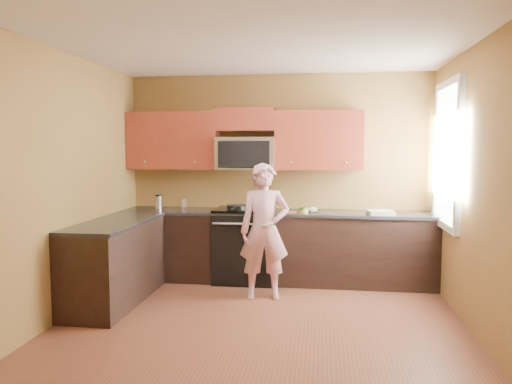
% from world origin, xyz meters
% --- Properties ---
extents(floor, '(4.00, 4.00, 0.00)m').
position_xyz_m(floor, '(0.00, 0.00, 0.00)').
color(floor, brown).
rests_on(floor, ground).
extents(ceiling, '(4.00, 4.00, 0.00)m').
position_xyz_m(ceiling, '(0.00, 0.00, 2.70)').
color(ceiling, white).
rests_on(ceiling, ground).
extents(wall_back, '(4.00, 0.00, 4.00)m').
position_xyz_m(wall_back, '(0.00, 2.00, 1.35)').
color(wall_back, brown).
rests_on(wall_back, ground).
extents(wall_front, '(4.00, 0.00, 4.00)m').
position_xyz_m(wall_front, '(0.00, -2.00, 1.35)').
color(wall_front, brown).
rests_on(wall_front, ground).
extents(wall_left, '(0.00, 4.00, 4.00)m').
position_xyz_m(wall_left, '(-2.00, 0.00, 1.35)').
color(wall_left, brown).
rests_on(wall_left, ground).
extents(wall_right, '(0.00, 4.00, 4.00)m').
position_xyz_m(wall_right, '(2.00, 0.00, 1.35)').
color(wall_right, brown).
rests_on(wall_right, ground).
extents(cabinet_back_run, '(4.00, 0.60, 0.88)m').
position_xyz_m(cabinet_back_run, '(0.00, 1.70, 0.44)').
color(cabinet_back_run, black).
rests_on(cabinet_back_run, floor).
extents(cabinet_left_run, '(0.60, 1.60, 0.88)m').
position_xyz_m(cabinet_left_run, '(-1.70, 0.60, 0.44)').
color(cabinet_left_run, black).
rests_on(cabinet_left_run, floor).
extents(countertop_back, '(4.00, 0.62, 0.04)m').
position_xyz_m(countertop_back, '(0.00, 1.69, 0.90)').
color(countertop_back, black).
rests_on(countertop_back, cabinet_back_run).
extents(countertop_left, '(0.62, 1.60, 0.04)m').
position_xyz_m(countertop_left, '(-1.69, 0.60, 0.90)').
color(countertop_left, black).
rests_on(countertop_left, cabinet_left_run).
extents(stove, '(0.76, 0.65, 0.95)m').
position_xyz_m(stove, '(-0.40, 1.68, 0.47)').
color(stove, black).
rests_on(stove, floor).
extents(microwave, '(0.76, 0.40, 0.42)m').
position_xyz_m(microwave, '(-0.40, 1.80, 1.45)').
color(microwave, silver).
rests_on(microwave, wall_back).
extents(upper_cab_left, '(1.22, 0.33, 0.75)m').
position_xyz_m(upper_cab_left, '(-1.39, 1.83, 1.45)').
color(upper_cab_left, maroon).
rests_on(upper_cab_left, wall_back).
extents(upper_cab_right, '(1.12, 0.33, 0.75)m').
position_xyz_m(upper_cab_right, '(0.54, 1.83, 1.45)').
color(upper_cab_right, maroon).
rests_on(upper_cab_right, wall_back).
extents(upper_cab_over_mw, '(0.76, 0.33, 0.30)m').
position_xyz_m(upper_cab_over_mw, '(-0.40, 1.83, 2.10)').
color(upper_cab_over_mw, maroon).
rests_on(upper_cab_over_mw, wall_back).
extents(window, '(0.06, 1.06, 1.66)m').
position_xyz_m(window, '(1.98, 1.20, 1.65)').
color(window, white).
rests_on(window, wall_right).
extents(woman, '(0.62, 0.46, 1.56)m').
position_xyz_m(woman, '(-0.06, 0.99, 0.78)').
color(woman, '#D76B8F').
rests_on(woman, floor).
extents(frying_pan, '(0.32, 0.50, 0.06)m').
position_xyz_m(frying_pan, '(-0.47, 1.55, 0.95)').
color(frying_pan, black).
rests_on(frying_pan, stove).
extents(butter_tub, '(0.14, 0.14, 0.08)m').
position_xyz_m(butter_tub, '(0.36, 1.58, 0.92)').
color(butter_tub, gold).
rests_on(butter_tub, countertop_back).
extents(toast_slice, '(0.13, 0.13, 0.01)m').
position_xyz_m(toast_slice, '(0.22, 1.57, 0.93)').
color(toast_slice, '#B27F47').
rests_on(toast_slice, countertop_back).
extents(napkin_a, '(0.14, 0.14, 0.06)m').
position_xyz_m(napkin_a, '(-0.14, 1.46, 0.95)').
color(napkin_a, silver).
rests_on(napkin_a, countertop_back).
extents(napkin_b, '(0.12, 0.13, 0.07)m').
position_xyz_m(napkin_b, '(0.48, 1.66, 0.95)').
color(napkin_b, silver).
rests_on(napkin_b, countertop_back).
extents(dish_towel, '(0.34, 0.29, 0.05)m').
position_xyz_m(dish_towel, '(1.30, 1.55, 0.95)').
color(dish_towel, silver).
rests_on(dish_towel, countertop_back).
extents(travel_mug, '(0.11, 0.11, 0.18)m').
position_xyz_m(travel_mug, '(-1.59, 1.77, 0.92)').
color(travel_mug, silver).
rests_on(travel_mug, countertop_back).
extents(glass_a, '(0.08, 0.08, 0.12)m').
position_xyz_m(glass_a, '(-1.27, 1.89, 0.98)').
color(glass_a, silver).
rests_on(glass_a, countertop_back).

